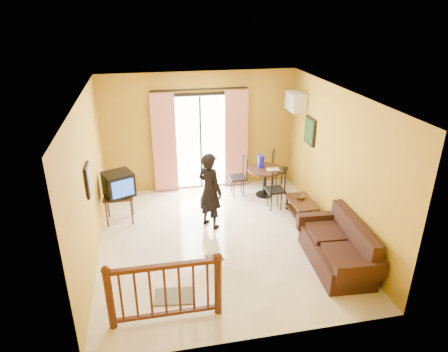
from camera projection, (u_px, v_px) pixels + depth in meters
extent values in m
plane|color=beige|center=(220.00, 240.00, 7.67)|extent=(5.00, 5.00, 0.00)
plane|color=white|center=(220.00, 95.00, 6.55)|extent=(5.00, 5.00, 0.00)
plane|color=#B78C23|center=(200.00, 132.00, 9.35)|extent=(4.50, 0.00, 4.50)
plane|color=#B78C23|center=(259.00, 252.00, 4.86)|extent=(4.50, 0.00, 4.50)
plane|color=#B78C23|center=(89.00, 183.00, 6.70)|extent=(0.00, 5.00, 5.00)
plane|color=#B78C23|center=(337.00, 164.00, 7.52)|extent=(0.00, 5.00, 5.00)
cube|color=black|center=(200.00, 142.00, 9.44)|extent=(1.34, 0.03, 2.34)
cube|color=white|center=(201.00, 143.00, 9.41)|extent=(1.20, 0.04, 2.20)
cube|color=black|center=(201.00, 143.00, 9.39)|extent=(0.04, 0.02, 2.20)
cube|color=beige|center=(164.00, 144.00, 9.19)|extent=(0.55, 0.08, 2.35)
cube|color=beige|center=(236.00, 139.00, 9.50)|extent=(0.55, 0.08, 2.35)
cylinder|color=black|center=(200.00, 89.00, 8.86)|extent=(2.20, 0.04, 0.04)
cube|color=black|center=(118.00, 196.00, 8.12)|extent=(0.59, 0.49, 0.04)
cylinder|color=black|center=(107.00, 214.00, 8.01)|extent=(0.04, 0.04, 0.57)
cylinder|color=black|center=(132.00, 212.00, 8.10)|extent=(0.04, 0.04, 0.57)
cylinder|color=black|center=(108.00, 205.00, 8.37)|extent=(0.04, 0.04, 0.57)
cylinder|color=black|center=(132.00, 203.00, 8.46)|extent=(0.04, 0.04, 0.57)
cube|color=black|center=(118.00, 184.00, 8.02)|extent=(0.70, 0.67, 0.49)
cube|color=blue|center=(123.00, 188.00, 7.83)|extent=(0.41, 0.18, 0.35)
cube|color=black|center=(88.00, 180.00, 6.47)|extent=(0.04, 0.42, 0.52)
cube|color=#545148|center=(90.00, 180.00, 6.47)|extent=(0.01, 0.34, 0.44)
cylinder|color=black|center=(265.00, 169.00, 9.19)|extent=(0.81, 0.81, 0.04)
cylinder|color=black|center=(265.00, 182.00, 9.32)|extent=(0.08, 0.08, 0.66)
cylinder|color=black|center=(264.00, 194.00, 9.45)|extent=(0.40, 0.40, 0.03)
cylinder|color=#1914BE|center=(261.00, 161.00, 9.18)|extent=(0.16, 0.16, 0.30)
cube|color=beige|center=(273.00, 169.00, 9.11)|extent=(0.29, 0.19, 0.02)
cube|color=white|center=(296.00, 101.00, 8.94)|extent=(0.30, 0.60, 0.40)
cube|color=gray|center=(289.00, 102.00, 8.91)|extent=(0.02, 0.56, 0.36)
cube|color=black|center=(310.00, 131.00, 8.58)|extent=(0.04, 0.50, 0.60)
cube|color=black|center=(309.00, 131.00, 8.57)|extent=(0.01, 0.42, 0.52)
cube|color=black|center=(302.00, 202.00, 8.36)|extent=(0.47, 0.84, 0.04)
cube|color=black|center=(301.00, 212.00, 8.46)|extent=(0.43, 0.80, 0.03)
cube|color=black|center=(299.00, 219.00, 8.06)|extent=(0.05, 0.05, 0.36)
cube|color=black|center=(317.00, 217.00, 8.13)|extent=(0.05, 0.05, 0.36)
cube|color=black|center=(287.00, 202.00, 8.74)|extent=(0.05, 0.05, 0.36)
cube|color=black|center=(303.00, 200.00, 8.80)|extent=(0.05, 0.05, 0.36)
imported|color=#54351C|center=(300.00, 197.00, 8.45)|extent=(0.27, 0.27, 0.07)
cube|color=#331913|center=(335.00, 254.00, 6.88)|extent=(0.91, 1.66, 0.40)
cube|color=#331913|center=(354.00, 235.00, 6.80)|extent=(0.29, 1.62, 0.55)
cube|color=#331913|center=(360.00, 272.00, 6.09)|extent=(0.81, 0.21, 0.30)
cube|color=#331913|center=(318.00, 221.00, 7.50)|extent=(0.81, 0.21, 0.30)
cube|color=#331913|center=(344.00, 255.00, 6.46)|extent=(0.60, 0.69, 0.10)
cube|color=#331913|center=(325.00, 233.00, 7.10)|extent=(0.60, 0.69, 0.10)
imported|color=black|center=(210.00, 191.00, 7.85)|extent=(0.65, 0.68, 1.58)
cylinder|color=#471E0F|center=(110.00, 301.00, 5.44)|extent=(0.11, 0.11, 0.92)
cylinder|color=#471E0F|center=(218.00, 287.00, 5.71)|extent=(0.11, 0.11, 0.92)
sphere|color=#471E0F|center=(106.00, 270.00, 5.23)|extent=(0.13, 0.13, 0.13)
sphere|color=#471E0F|center=(218.00, 257.00, 5.50)|extent=(0.13, 0.13, 0.13)
cube|color=#471E0F|center=(163.00, 267.00, 5.39)|extent=(1.55, 0.08, 0.06)
cube|color=#471E0F|center=(167.00, 314.00, 5.72)|extent=(1.55, 0.06, 0.05)
cube|color=#625C4F|center=(174.00, 296.00, 6.19)|extent=(0.65, 0.47, 0.02)
cube|color=#54351C|center=(211.00, 258.00, 7.11)|extent=(0.20, 0.27, 0.03)
cube|color=#54351C|center=(218.00, 257.00, 7.14)|extent=(0.20, 0.27, 0.03)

